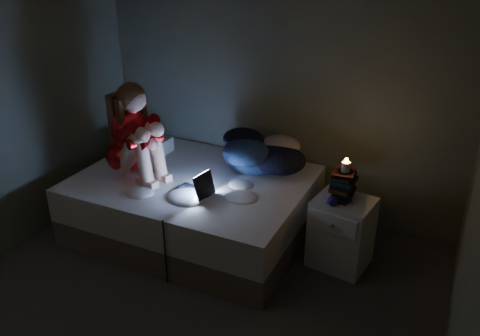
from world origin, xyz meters
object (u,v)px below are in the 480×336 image
Objects in this scene: bed at (194,204)px; woman at (124,128)px; candle at (346,169)px; phone at (335,202)px; nightstand at (341,233)px; laptop at (191,181)px.

bed is 2.32× the size of woman.
woman is 10.99× the size of candle.
nightstand is at bearing 52.36° from phone.
woman is at bearing -163.71° from bed.
phone is (1.90, 0.18, -0.39)m from woman.
candle is at bearing 136.52° from nightstand.
woman is at bearing -168.36° from phone.
candle reaches higher than bed.
candle is at bearing 26.21° from laptop.
bed is 6.21× the size of laptop.
bed is 14.56× the size of phone.
candle is (-0.03, 0.03, 0.57)m from nightstand.
laptop is at bearing -162.26° from candle.
bed is at bearing -173.39° from phone.
woman reaches higher than candle.
bed is at bearing -175.42° from candle.
bed is at bearing 126.55° from laptop.
bed is 25.48× the size of candle.
laptop is (0.15, -0.28, 0.40)m from bed.
woman is 2.68× the size of laptop.
candle is 0.57× the size of phone.
phone is (-0.03, -0.10, -0.26)m from candle.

